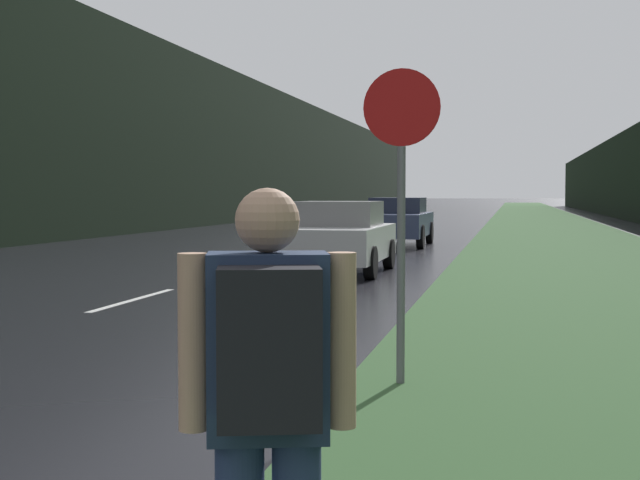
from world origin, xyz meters
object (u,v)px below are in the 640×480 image
(stop_sign, at_px, (401,194))
(car_passing_far, at_px, (397,221))
(hitchhiker_with_backpack, at_px, (268,407))
(car_passing_near, at_px, (337,237))

(stop_sign, relative_size, car_passing_far, 0.57)
(hitchhiker_with_backpack, bearing_deg, car_passing_near, 83.61)
(car_passing_near, xyz_separation_m, car_passing_far, (-0.00, 9.70, 0.03))
(car_passing_far, bearing_deg, stop_sign, 97.37)
(car_passing_far, bearing_deg, hitchhiker_with_backpack, 96.35)
(hitchhiker_with_backpack, bearing_deg, stop_sign, 75.26)
(stop_sign, distance_m, hitchhiker_with_backpack, 4.80)
(stop_sign, distance_m, car_passing_far, 20.28)
(stop_sign, distance_m, car_passing_near, 10.75)
(car_passing_near, distance_m, car_passing_far, 9.70)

